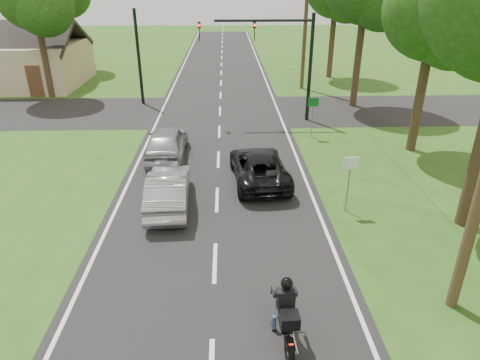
% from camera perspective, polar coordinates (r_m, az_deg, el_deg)
% --- Properties ---
extents(ground, '(140.00, 140.00, 0.00)m').
position_cam_1_polar(ground, '(13.03, -3.37, -10.94)').
color(ground, '#285016').
rests_on(ground, ground).
extents(road, '(8.00, 100.00, 0.01)m').
position_cam_1_polar(road, '(21.90, -2.84, 4.78)').
color(road, black).
rests_on(road, ground).
extents(cross_road, '(60.00, 7.00, 0.01)m').
position_cam_1_polar(cross_road, '(27.60, -2.69, 9.17)').
color(cross_road, black).
rests_on(cross_road, ground).
extents(motorcycle_rider, '(0.58, 2.05, 1.76)m').
position_cam_1_polar(motorcycle_rider, '(10.30, 6.11, -17.74)').
color(motorcycle_rider, black).
rests_on(motorcycle_rider, ground).
extents(dark_suv, '(2.50, 4.74, 1.27)m').
position_cam_1_polar(dark_suv, '(17.67, 2.54, 1.81)').
color(dark_suv, black).
rests_on(dark_suv, road).
extents(silver_sedan, '(1.65, 4.20, 1.36)m').
position_cam_1_polar(silver_sedan, '(15.87, -9.52, -1.22)').
color(silver_sedan, '#ABACB0').
rests_on(silver_sedan, road).
extents(silver_suv, '(1.81, 4.44, 1.51)m').
position_cam_1_polar(silver_suv, '(20.29, -9.78, 5.00)').
color(silver_suv, '#A1A5A9').
rests_on(silver_suv, road).
extents(traffic_signal, '(6.38, 0.44, 6.00)m').
position_cam_1_polar(traffic_signal, '(24.92, 5.12, 17.07)').
color(traffic_signal, black).
rests_on(traffic_signal, ground).
extents(signal_pole_far, '(0.20, 0.20, 6.00)m').
position_cam_1_polar(signal_pole_far, '(29.42, -13.34, 15.55)').
color(signal_pole_far, black).
rests_on(signal_pole_far, ground).
extents(utility_pole_far, '(1.60, 0.28, 10.00)m').
position_cam_1_polar(utility_pole_far, '(33.11, 8.76, 20.59)').
color(utility_pole_far, brown).
rests_on(utility_pole_far, ground).
extents(sign_white, '(0.55, 0.07, 2.12)m').
position_cam_1_polar(sign_white, '(15.41, 14.46, 1.17)').
color(sign_white, slate).
rests_on(sign_white, ground).
extents(sign_green, '(0.55, 0.07, 2.12)m').
position_cam_1_polar(sign_green, '(22.78, 9.70, 9.48)').
color(sign_green, slate).
rests_on(sign_green, ground).
extents(tree_row_c, '(4.80, 4.65, 8.76)m').
position_cam_1_polar(tree_row_c, '(21.49, 25.41, 19.21)').
color(tree_row_c, '#332316').
rests_on(tree_row_c, ground).
extents(house, '(10.20, 8.00, 4.84)m').
position_cam_1_polar(house, '(38.66, -27.83, 13.76)').
color(house, tan).
rests_on(house, ground).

